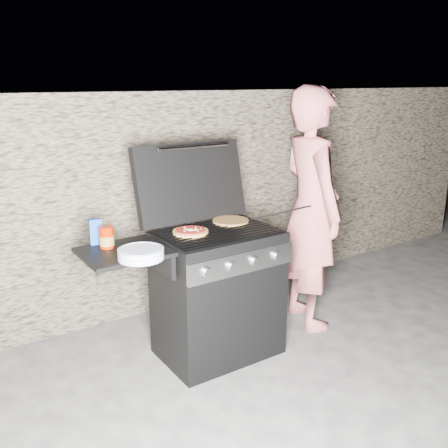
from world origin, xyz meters
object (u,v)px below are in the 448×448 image
gas_grill (187,302)px  pizza_topped (190,231)px  sauce_jar (107,237)px  person (311,210)px

gas_grill → pizza_topped: bearing=38.6°
pizza_topped → sauce_jar: 0.56m
sauce_jar → person: bearing=-2.5°
pizza_topped → gas_grill: bearing=-141.4°
gas_grill → pizza_topped: (0.07, 0.06, 0.47)m
pizza_topped → sauce_jar: (-0.56, 0.04, 0.05)m
gas_grill → person: size_ratio=0.72×
pizza_topped → person: size_ratio=0.13×
sauce_jar → person: 1.61m
pizza_topped → person: person is taller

